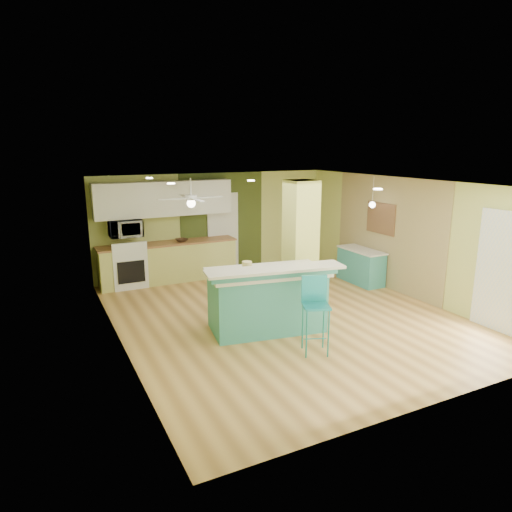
{
  "coord_description": "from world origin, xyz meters",
  "views": [
    {
      "loc": [
        -4.11,
        -7.08,
        3.15
      ],
      "look_at": [
        -0.39,
        0.4,
        1.12
      ],
      "focal_mm": 32.0,
      "sensor_mm": 36.0,
      "label": 1
    }
  ],
  "objects_px": {
    "side_counter": "(361,266)",
    "canister": "(247,267)",
    "peninsula": "(267,298)",
    "bar_stool": "(315,302)",
    "fruit_bowl": "(182,240)"
  },
  "relations": [
    {
      "from": "side_counter",
      "to": "fruit_bowl",
      "type": "relative_size",
      "value": 4.38
    },
    {
      "from": "side_counter",
      "to": "canister",
      "type": "distance_m",
      "value": 3.96
    },
    {
      "from": "bar_stool",
      "to": "canister",
      "type": "distance_m",
      "value": 1.39
    },
    {
      "from": "side_counter",
      "to": "canister",
      "type": "xyz_separation_m",
      "value": [
        -3.62,
        -1.4,
        0.75
      ]
    },
    {
      "from": "canister",
      "to": "peninsula",
      "type": "bearing_deg",
      "value": -19.68
    },
    {
      "from": "fruit_bowl",
      "to": "peninsula",
      "type": "bearing_deg",
      "value": -83.78
    },
    {
      "from": "side_counter",
      "to": "fruit_bowl",
      "type": "distance_m",
      "value": 4.27
    },
    {
      "from": "peninsula",
      "to": "bar_stool",
      "type": "distance_m",
      "value": 1.15
    },
    {
      "from": "peninsula",
      "to": "fruit_bowl",
      "type": "distance_m",
      "value": 3.64
    },
    {
      "from": "bar_stool",
      "to": "canister",
      "type": "xyz_separation_m",
      "value": [
        -0.59,
        1.21,
        0.35
      ]
    },
    {
      "from": "fruit_bowl",
      "to": "canister",
      "type": "bearing_deg",
      "value": -88.94
    },
    {
      "from": "fruit_bowl",
      "to": "canister",
      "type": "xyz_separation_m",
      "value": [
        0.06,
        -3.48,
        0.18
      ]
    },
    {
      "from": "bar_stool",
      "to": "side_counter",
      "type": "height_order",
      "value": "bar_stool"
    },
    {
      "from": "peninsula",
      "to": "fruit_bowl",
      "type": "height_order",
      "value": "peninsula"
    },
    {
      "from": "peninsula",
      "to": "side_counter",
      "type": "height_order",
      "value": "peninsula"
    }
  ]
}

